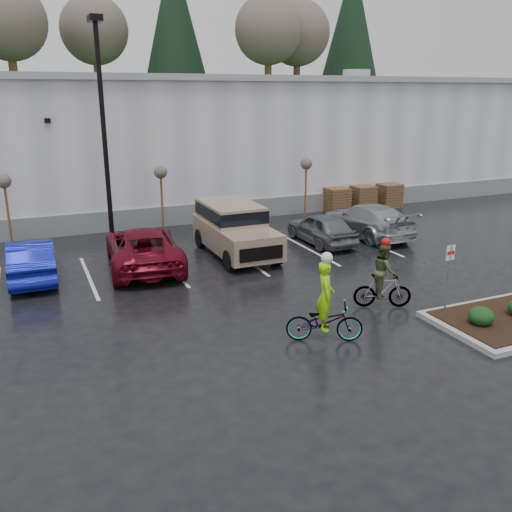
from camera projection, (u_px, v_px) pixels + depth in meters
name	position (u px, v px, depth m)	size (l,w,h in m)	color
ground	(338.00, 340.00, 14.53)	(120.00, 120.00, 0.00)	black
warehouse	(148.00, 139.00, 32.78)	(60.50, 15.50, 7.20)	silver
wooded_ridge	(97.00, 128.00, 53.17)	(80.00, 25.00, 6.00)	#1C3817
lamppost	(102.00, 110.00, 21.89)	(0.50, 1.00, 9.22)	black
sapling_west	(4.00, 185.00, 22.11)	(0.60, 0.60, 3.20)	#532F21
sapling_mid	(161.00, 176.00, 24.58)	(0.60, 0.60, 3.20)	#532F21
sapling_east	(306.00, 167.00, 27.43)	(0.60, 0.60, 3.20)	#532F21
pallet_stack_a	(336.00, 200.00, 29.86)	(1.20, 1.20, 1.35)	#532F21
pallet_stack_b	(362.00, 198.00, 30.51)	(1.20, 1.20, 1.35)	#532F21
pallet_stack_c	(389.00, 195.00, 31.19)	(1.20, 1.20, 1.35)	#532F21
shrub_a	(481.00, 316.00, 15.06)	(0.70, 0.70, 0.52)	#123515
fire_lane_sign	(449.00, 271.00, 15.74)	(0.30, 0.05, 2.20)	gray
car_blue	(31.00, 259.00, 19.12)	(1.52, 4.37, 1.44)	#0D1594
car_red	(143.00, 248.00, 20.37)	(2.56, 5.54, 1.54)	maroon
suv_tan	(236.00, 231.00, 21.81)	(2.20, 5.10, 2.06)	gray
car_grey	(321.00, 228.00, 23.65)	(1.62, 4.03, 1.37)	slate
car_far_silver	(366.00, 220.00, 24.86)	(2.11, 5.18, 1.50)	#A5A9AD
cyclist_hivis	(325.00, 314.00, 14.32)	(2.15, 1.50, 2.47)	#3F3F44
cyclist_olive	(383.00, 282.00, 16.56)	(1.76, 1.16, 2.22)	#3F3F44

